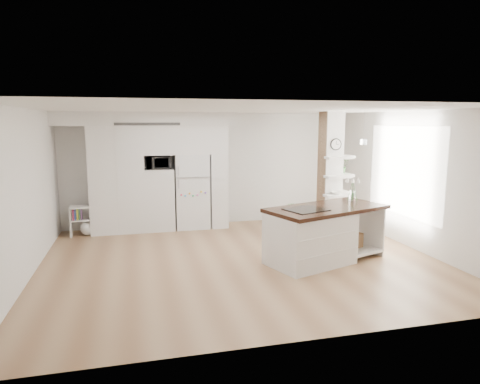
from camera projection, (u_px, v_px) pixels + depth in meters
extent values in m
cube|color=#A68059|center=(241.00, 260.00, 7.76)|extent=(7.00, 6.00, 0.01)
cube|color=white|center=(241.00, 109.00, 7.33)|extent=(7.00, 6.00, 0.04)
cube|color=silver|center=(211.00, 169.00, 10.42)|extent=(7.00, 0.04, 2.70)
cube|color=silver|center=(307.00, 226.00, 4.67)|extent=(7.00, 0.04, 2.70)
cube|color=silver|center=(25.00, 195.00, 6.72)|extent=(0.04, 6.00, 2.70)
cube|color=silver|center=(414.00, 180.00, 8.38)|extent=(0.04, 6.00, 2.70)
cube|color=white|center=(117.00, 180.00, 9.61)|extent=(1.20, 0.65, 2.40)
cube|color=white|center=(160.00, 199.00, 9.91)|extent=(0.65, 0.65, 1.42)
cube|color=white|center=(158.00, 140.00, 9.69)|extent=(0.65, 0.65, 0.65)
cube|color=white|center=(191.00, 140.00, 9.87)|extent=(0.85, 0.65, 0.65)
cube|color=white|center=(218.00, 177.00, 10.16)|extent=(0.40, 0.65, 2.40)
cube|color=silver|center=(147.00, 119.00, 9.54)|extent=(4.00, 0.70, 0.30)
cube|color=#262626|center=(148.00, 124.00, 9.23)|extent=(1.40, 0.04, 0.06)
cube|color=white|center=(192.00, 191.00, 10.07)|extent=(0.78, 0.66, 1.75)
cube|color=#B2B2B7|center=(193.00, 177.00, 9.68)|extent=(0.78, 0.01, 0.03)
cube|color=silver|center=(330.00, 175.00, 9.24)|extent=(0.40, 0.40, 2.70)
cube|color=#A1805A|center=(321.00, 175.00, 9.19)|extent=(0.02, 0.40, 2.70)
cube|color=#A1805A|center=(326.00, 174.00, 9.44)|extent=(0.40, 0.02, 2.70)
cylinder|color=black|center=(336.00, 144.00, 8.94)|extent=(0.25, 0.03, 0.25)
cylinder|color=white|center=(336.00, 144.00, 8.92)|extent=(0.21, 0.01, 0.21)
plane|color=white|center=(404.00, 171.00, 8.64)|extent=(0.00, 2.40, 2.40)
cylinder|color=white|center=(327.00, 142.00, 7.97)|extent=(0.12, 0.12, 0.10)
cube|color=white|center=(310.00, 238.00, 7.50)|extent=(1.65, 1.35, 0.92)
cube|color=white|center=(350.00, 248.00, 8.12)|extent=(1.03, 1.13, 0.04)
cube|color=white|center=(364.00, 228.00, 8.26)|extent=(0.33, 0.89, 0.92)
cube|color=black|center=(327.00, 209.00, 7.63)|extent=(2.41, 1.70, 0.07)
cube|color=black|center=(306.00, 209.00, 7.36)|extent=(0.80, 0.73, 0.01)
cube|color=#906945|center=(349.00, 240.00, 8.06)|extent=(0.52, 0.45, 0.27)
cylinder|color=white|center=(352.00, 196.00, 8.11)|extent=(0.12, 0.12, 0.22)
cube|color=white|center=(71.00, 222.00, 9.33)|extent=(0.05, 0.32, 0.66)
cube|color=white|center=(96.00, 220.00, 9.48)|extent=(0.05, 0.32, 0.66)
cube|color=white|center=(83.00, 207.00, 9.36)|extent=(0.57, 0.35, 0.03)
cube|color=white|center=(84.00, 220.00, 9.40)|extent=(0.54, 0.35, 0.03)
sphere|color=white|center=(88.00, 228.00, 9.46)|extent=(0.32, 0.32, 0.32)
imported|color=#32722D|center=(355.00, 236.00, 8.54)|extent=(0.28, 0.24, 0.45)
imported|color=#32722D|center=(291.00, 214.00, 10.48)|extent=(0.35, 0.35, 0.50)
imported|color=#2D2D2D|center=(159.00, 163.00, 9.72)|extent=(0.54, 0.37, 0.30)
imported|color=#32722D|center=(342.00, 166.00, 9.39)|extent=(0.27, 0.23, 0.30)
imported|color=white|center=(336.00, 193.00, 9.01)|extent=(0.22, 0.22, 0.05)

